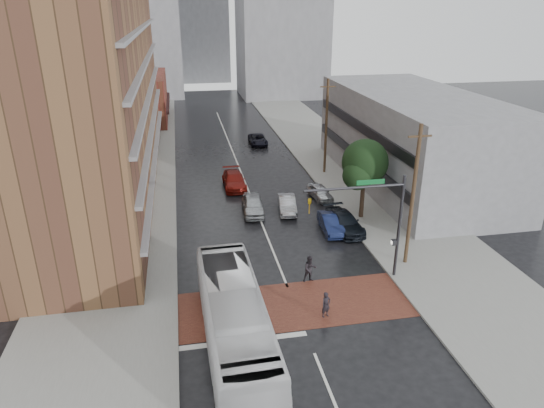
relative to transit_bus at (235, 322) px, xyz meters
name	(u,v)px	position (x,y,z in m)	size (l,w,h in m)	color
ground	(297,310)	(4.01, 2.93, -1.77)	(160.00, 160.00, 0.00)	black
crosswalk	(295,305)	(4.01, 3.43, -1.76)	(14.00, 5.00, 0.02)	brown
sidewalk_west	(131,181)	(-7.49, 27.93, -1.69)	(9.00, 90.00, 0.15)	gray
sidewalk_east	(345,168)	(15.51, 27.93, -1.69)	(9.00, 90.00, 0.15)	gray
apartment_block	(84,39)	(-9.99, 26.93, 12.23)	(10.00, 44.00, 28.00)	brown
storefront_west	(140,98)	(-7.99, 56.93, 1.73)	(8.00, 16.00, 7.00)	maroon
building_east	(412,138)	(20.51, 22.93, 2.73)	(11.00, 26.00, 9.00)	gray
distant_tower_west	(130,9)	(-9.99, 80.93, 14.23)	(18.00, 16.00, 32.00)	gray
distant_tower_center	(201,27)	(4.01, 97.93, 10.23)	(12.00, 10.00, 24.00)	gray
street_tree	(365,165)	(12.53, 14.97, 2.97)	(4.20, 4.10, 6.90)	#332319
signal_mast	(379,214)	(9.86, 5.43, 2.96)	(6.50, 0.30, 7.20)	#2D2D33
utility_pole_near	(413,196)	(12.81, 6.93, 3.37)	(1.60, 0.26, 10.00)	#473321
utility_pole_far	(326,126)	(12.81, 26.93, 3.37)	(1.60, 0.26, 10.00)	#473321
transit_bus	(235,322)	(0.00, 0.00, 0.00)	(2.97, 12.69, 3.53)	silver
pedestrian_a	(326,305)	(5.52, 1.97, -0.96)	(0.59, 0.39, 1.61)	black
pedestrian_b	(310,269)	(5.62, 5.93, -0.85)	(0.89, 0.70, 1.84)	black
car_travel_a	(253,205)	(3.63, 17.73, -0.99)	(1.83, 4.55, 1.55)	#9A9EA2
car_travel_b	(287,204)	(6.63, 17.52, -1.09)	(1.44, 4.13, 1.36)	#9A9BA1
car_travel_c	(234,180)	(2.75, 24.37, -1.02)	(2.10, 5.16, 1.50)	maroon
suv_travel	(258,139)	(7.63, 39.69, -1.12)	(2.15, 4.67, 1.30)	black
car_parked_near	(331,224)	(9.21, 12.93, -1.08)	(1.45, 4.17, 1.37)	#121B40
car_parked_mid	(344,222)	(10.31, 12.93, -1.04)	(2.05, 5.04, 1.46)	black
car_parked_far	(320,192)	(10.31, 19.93, -1.13)	(1.51, 3.75, 1.28)	#B9BCC2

